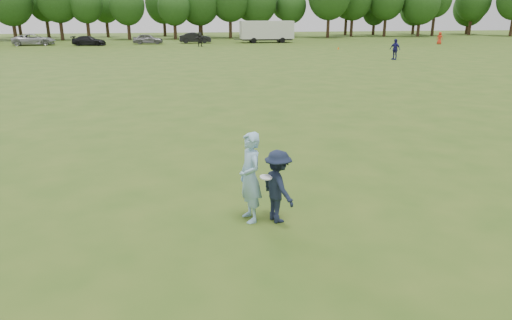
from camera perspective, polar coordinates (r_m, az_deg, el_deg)
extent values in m
plane|color=#315016|center=(10.91, 2.72, -6.11)|extent=(200.00, 200.00, 0.00)
imported|color=#8DBBDA|center=(9.97, -0.74, -2.19)|extent=(0.63, 0.82, 2.02)
imported|color=#171E32|center=(10.01, 2.76, -3.31)|extent=(0.91, 1.20, 1.64)
imported|color=navy|center=(47.81, 16.97, 13.10)|extent=(0.97, 1.26, 1.99)
imported|color=red|center=(73.22, 21.98, 13.95)|extent=(1.00, 0.99, 1.75)
imported|color=black|center=(63.91, -7.01, 14.75)|extent=(1.89, 1.05, 1.95)
imported|color=#A2A3A7|center=(73.11, -26.03, 13.37)|extent=(5.88, 3.20, 1.56)
imported|color=black|center=(69.63, -20.16, 13.82)|extent=(4.75, 2.44, 1.32)
imported|color=slate|center=(70.61, -13.35, 14.51)|extent=(4.40, 2.04, 1.46)
imported|color=black|center=(71.36, -7.60, 14.90)|extent=(4.78, 1.86, 1.55)
cone|color=#EE590C|center=(59.92, 10.25, 13.61)|extent=(0.28, 0.28, 0.30)
cylinder|color=white|center=(9.78, 1.26, -2.17)|extent=(0.29, 0.29, 0.07)
cube|color=silver|center=(71.98, 1.34, 15.96)|extent=(8.00, 2.50, 2.60)
cube|color=black|center=(72.04, 1.33, 14.85)|extent=(7.60, 2.30, 0.25)
cylinder|color=black|center=(70.42, -0.28, 14.70)|extent=(0.80, 0.25, 0.80)
cylinder|color=black|center=(72.88, -0.63, 14.81)|extent=(0.80, 0.25, 0.80)
cylinder|color=black|center=(71.30, 3.33, 14.71)|extent=(0.80, 0.25, 0.80)
cylinder|color=black|center=(73.73, 2.86, 14.83)|extent=(0.80, 0.25, 0.80)
cube|color=#333333|center=(71.30, -2.26, 14.85)|extent=(1.20, 0.15, 0.12)
cylinder|color=#332114|center=(86.54, -27.94, 14.12)|extent=(0.56, 0.56, 3.25)
ellipsoid|color=#1D3D14|center=(86.51, -28.39, 17.07)|extent=(6.76, 6.76, 7.78)
cylinder|color=#332114|center=(85.13, -23.15, 14.87)|extent=(0.56, 0.56, 3.71)
cylinder|color=#332114|center=(83.95, -20.23, 15.09)|extent=(0.56, 0.56, 3.46)
ellipsoid|color=#1D3D14|center=(83.92, -20.54, 17.84)|extent=(5.49, 5.49, 6.31)
cylinder|color=#332114|center=(83.00, -15.60, 15.38)|extent=(0.56, 0.56, 3.14)
ellipsoid|color=#1D3D14|center=(82.96, -15.84, 18.15)|extent=(5.78, 5.78, 6.64)
cylinder|color=#332114|center=(82.45, -10.07, 15.69)|extent=(0.56, 0.56, 3.01)
ellipsoid|color=#1D3D14|center=(82.40, -10.23, 18.35)|extent=(5.46, 5.46, 6.28)
cylinder|color=#332114|center=(84.97, -6.99, 15.96)|extent=(0.56, 0.56, 3.23)
ellipsoid|color=#1D3D14|center=(84.95, -7.12, 19.13)|extent=(7.29, 7.29, 8.38)
cylinder|color=#332114|center=(85.36, -3.21, 16.25)|extent=(0.56, 0.56, 3.77)
cylinder|color=#332114|center=(86.73, 0.25, 16.16)|extent=(0.56, 0.56, 3.33)
ellipsoid|color=#1D3D14|center=(86.70, 0.25, 19.14)|extent=(6.71, 6.71, 7.71)
cylinder|color=#332114|center=(88.30, 4.34, 16.11)|extent=(0.56, 0.56, 3.22)
ellipsoid|color=#1D3D14|center=(88.26, 4.41, 18.68)|extent=(5.54, 5.54, 6.37)
cylinder|color=#332114|center=(87.25, 8.99, 16.23)|extent=(0.56, 0.56, 4.15)
cylinder|color=#332114|center=(92.59, 11.86, 16.10)|extent=(0.56, 0.56, 3.95)
cylinder|color=#332114|center=(93.76, 15.79, 15.83)|extent=(0.56, 0.56, 3.90)
ellipsoid|color=#1D3D14|center=(93.75, 16.05, 18.69)|extent=(6.49, 6.49, 7.46)
cylinder|color=#332114|center=(95.56, 19.64, 15.28)|extent=(0.56, 0.56, 3.16)
ellipsoid|color=#1D3D14|center=(95.53, 19.94, 18.00)|extent=(6.99, 6.99, 8.04)
cylinder|color=#332114|center=(99.83, 21.26, 15.51)|extent=(0.56, 0.56, 4.29)
cylinder|color=#332114|center=(106.07, 25.18, 14.96)|extent=(0.56, 0.56, 3.68)
ellipsoid|color=#1D3D14|center=(106.06, 25.53, 17.49)|extent=(6.78, 6.78, 7.80)
cylinder|color=#332114|center=(104.53, 29.33, 14.44)|extent=(0.56, 0.56, 3.96)
cylinder|color=#332114|center=(97.61, -27.44, 14.52)|extent=(0.56, 0.56, 3.62)
ellipsoid|color=#1D3D14|center=(97.59, -27.81, 17.00)|extent=(5.80, 5.80, 6.67)
cylinder|color=#332114|center=(93.74, -24.58, 14.83)|extent=(0.56, 0.56, 3.61)
ellipsoid|color=#1D3D14|center=(93.71, -24.93, 17.36)|extent=(5.58, 5.58, 6.42)
cylinder|color=#332114|center=(92.41, -18.08, 15.42)|extent=(0.56, 0.56, 3.29)
ellipsoid|color=#1D3D14|center=(92.37, -18.33, 17.82)|extent=(5.30, 5.30, 6.09)
cylinder|color=#332114|center=(93.14, -11.35, 15.94)|extent=(0.56, 0.56, 3.28)
ellipsoid|color=#1D3D14|center=(93.12, -11.53, 18.71)|extent=(6.78, 6.78, 7.79)
cylinder|color=#332114|center=(91.77, -6.85, 16.07)|extent=(0.56, 0.56, 3.11)
ellipsoid|color=#1D3D14|center=(91.73, -6.94, 18.46)|extent=(5.34, 5.34, 6.14)
cylinder|color=#332114|center=(94.23, -0.94, 16.35)|extent=(0.56, 0.56, 3.50)
ellipsoid|color=#1D3D14|center=(94.19, -0.95, 18.66)|extent=(4.82, 4.82, 5.54)
cylinder|color=#332114|center=(96.36, 3.76, 16.44)|extent=(0.56, 0.56, 3.80)
ellipsoid|color=#1D3D14|center=(96.34, 3.82, 19.18)|extent=(6.34, 6.34, 7.29)
cylinder|color=#332114|center=(98.28, 11.15, 16.20)|extent=(0.56, 0.56, 3.84)
ellipsoid|color=#1D3D14|center=(98.26, 11.30, 18.58)|extent=(5.09, 5.09, 5.86)
cylinder|color=#332114|center=(99.34, 14.47, 15.63)|extent=(0.56, 0.56, 2.58)
ellipsoid|color=#1D3D14|center=(99.29, 14.62, 17.56)|extent=(4.86, 4.86, 5.59)
cylinder|color=#332114|center=(104.82, 19.04, 15.35)|extent=(0.56, 0.56, 2.62)
ellipsoid|color=#1D3D14|center=(104.78, 19.26, 17.47)|extent=(6.11, 6.11, 7.02)
cylinder|color=#332114|center=(109.70, 24.85, 14.75)|extent=(0.56, 0.56, 2.54)
ellipsoid|color=#1D3D14|center=(109.66, 25.14, 16.83)|extent=(6.47, 6.47, 7.44)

